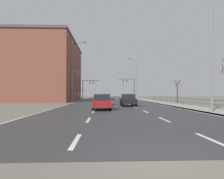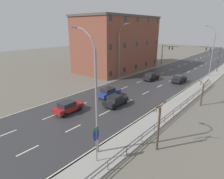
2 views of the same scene
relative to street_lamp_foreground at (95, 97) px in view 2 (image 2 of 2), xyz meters
The scene contains 18 objects.
ground_plane 37.73m from the street_lamp_foreground, 101.49° to the left, with size 160.00×160.00×0.12m.
road_asphalt_strip 49.44m from the street_lamp_foreground, 98.70° to the left, with size 14.00×120.00×0.03m.
sidewalk_right 48.89m from the street_lamp_foreground, 88.83° to the left, with size 3.00×120.00×0.12m.
guardrail 12.89m from the street_lamp_foreground, 78.38° to the left, with size 0.07×36.22×1.00m.
street_lamp_foreground is the anchor object (origin of this frame).
street_lamp_midground 37.66m from the street_lamp_foreground, 89.96° to the left, with size 2.40×0.24×11.42m.
street_lamp_left_bank 27.04m from the street_lamp_foreground, 123.33° to the left, with size 2.87×0.24×11.87m.
highway_sign 3.55m from the street_lamp_foreground, 44.92° to the right, with size 0.09×0.68×3.37m.
traffic_signal_right 44.08m from the street_lamp_foreground, 91.03° to the left, with size 5.25×0.36×6.39m.
traffic_signal_left 46.65m from the street_lamp_foreground, 107.63° to the left, with size 4.93×0.36×5.91m.
car_near_left 12.23m from the street_lamp_foreground, 120.02° to the left, with size 1.93×4.15×1.57m.
car_mid_centre 15.49m from the street_lamp_foreground, 126.50° to the left, with size 1.96×4.16×1.57m.
car_far_right 27.65m from the street_lamp_foreground, 108.52° to the left, with size 1.99×4.18×1.57m.
car_near_right 28.53m from the street_lamp_foreground, 96.61° to the left, with size 1.90×4.13×1.57m.
car_distant 10.87m from the street_lamp_foreground, 157.34° to the left, with size 1.96×4.16×1.57m.
brick_building 37.35m from the street_lamp_foreground, 125.43° to the left, with size 12.41×22.94×13.84m.
bare_tree_near 6.45m from the street_lamp_foreground, 44.38° to the left, with size 1.15×1.19×5.35m.
bare_tree_mid 18.72m from the street_lamp_foreground, 77.36° to the left, with size 1.36×1.41×4.10m.
Camera 2 is at (18.21, 0.78, 11.08)m, focal length 30.66 mm.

